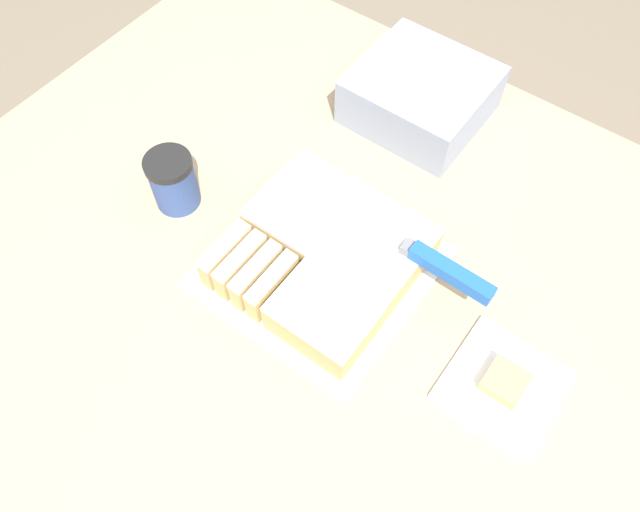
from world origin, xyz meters
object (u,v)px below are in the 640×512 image
at_px(knife, 434,263).
at_px(brownie, 505,382).
at_px(storage_box, 421,95).
at_px(cake_board, 320,267).
at_px(cake, 325,255).
at_px(coffee_cup, 173,181).

relative_size(knife, brownie, 5.87).
xyz_separation_m(brownie, storage_box, (-0.36, 0.36, 0.03)).
bearing_deg(cake_board, knife, 23.88).
bearing_deg(knife, brownie, 158.24).
bearing_deg(brownie, knife, 157.40).
relative_size(knife, storage_box, 1.45).
xyz_separation_m(cake_board, cake, (0.00, 0.00, 0.03)).
bearing_deg(cake, knife, 22.95).
bearing_deg(storage_box, cake_board, -81.98).
relative_size(cake, knife, 0.82).
height_order(cake_board, knife, knife).
relative_size(brownie, storage_box, 0.25).
relative_size(cake_board, knife, 0.96).
bearing_deg(cake, storage_box, 98.87).
distance_m(cake, storage_box, 0.36).
xyz_separation_m(cake, knife, (0.14, 0.06, 0.04)).
height_order(knife, storage_box, storage_box).
distance_m(cake, coffee_cup, 0.27).
bearing_deg(knife, cake_board, 24.72).
bearing_deg(cake, brownie, -1.19).
bearing_deg(storage_box, brownie, -45.08).
height_order(cake_board, cake, cake).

